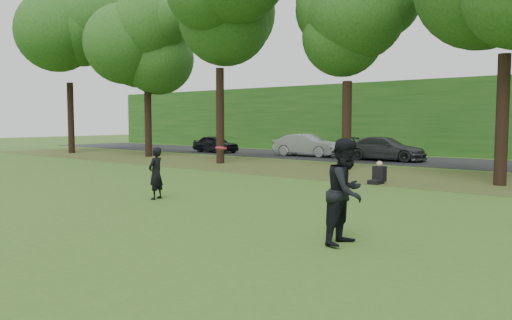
{
  "coord_description": "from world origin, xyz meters",
  "views": [
    {
      "loc": [
        8.31,
        -6.79,
        2.29
      ],
      "look_at": [
        0.4,
        2.99,
        1.3
      ],
      "focal_mm": 35.0,
      "sensor_mm": 36.0,
      "label": 1
    }
  ],
  "objects_px": {
    "frisbee": "(221,148)",
    "seated_person": "(378,175)",
    "player_right": "(346,192)",
    "player_left": "(156,173)"
  },
  "relations": [
    {
      "from": "frisbee",
      "to": "seated_person",
      "type": "height_order",
      "value": "frisbee"
    },
    {
      "from": "player_left",
      "to": "frisbee",
      "type": "relative_size",
      "value": 4.0
    },
    {
      "from": "seated_person",
      "to": "player_right",
      "type": "bearing_deg",
      "value": -67.31
    },
    {
      "from": "player_right",
      "to": "frisbee",
      "type": "distance_m",
      "value": 3.75
    },
    {
      "from": "player_right",
      "to": "frisbee",
      "type": "height_order",
      "value": "player_right"
    },
    {
      "from": "frisbee",
      "to": "player_right",
      "type": "bearing_deg",
      "value": -8.4
    },
    {
      "from": "player_left",
      "to": "seated_person",
      "type": "distance_m",
      "value": 8.22
    },
    {
      "from": "frisbee",
      "to": "seated_person",
      "type": "relative_size",
      "value": 0.46
    },
    {
      "from": "player_right",
      "to": "player_left",
      "type": "bearing_deg",
      "value": 78.21
    },
    {
      "from": "player_left",
      "to": "player_right",
      "type": "distance_m",
      "value": 7.04
    }
  ]
}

